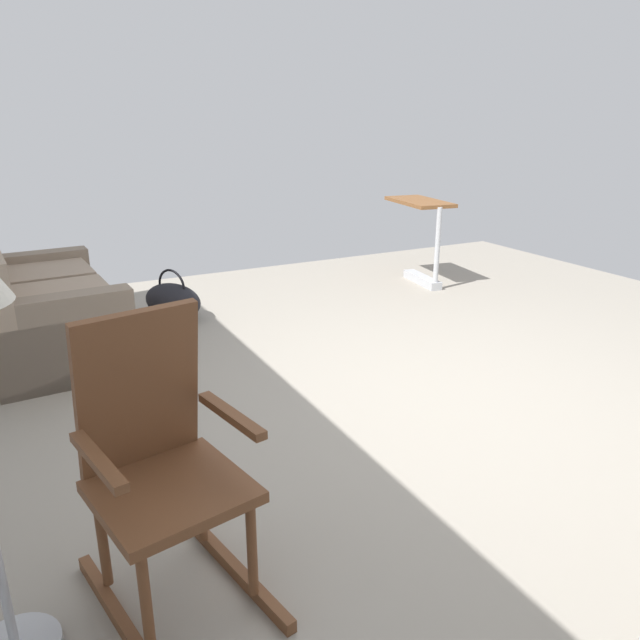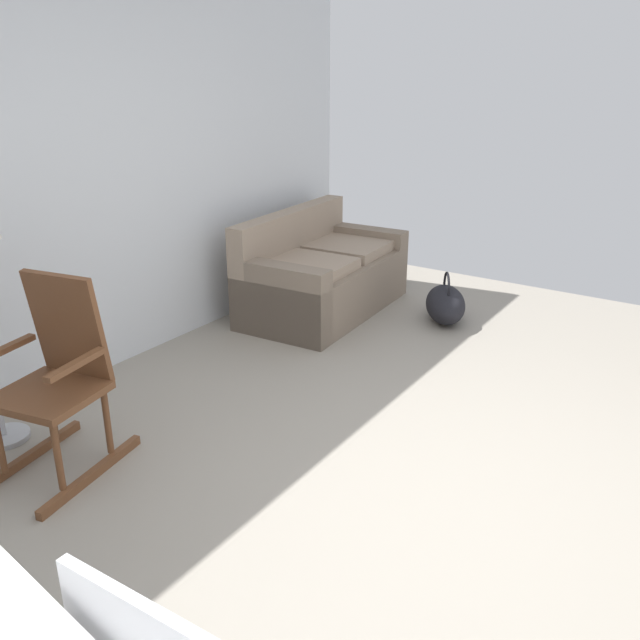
{
  "view_description": "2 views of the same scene",
  "coord_description": "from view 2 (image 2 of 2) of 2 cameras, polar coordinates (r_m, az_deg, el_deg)",
  "views": [
    {
      "loc": [
        -2.63,
        2.18,
        1.65
      ],
      "look_at": [
        0.06,
        0.77,
        0.62
      ],
      "focal_mm": 33.91,
      "sensor_mm": 36.0,
      "label": 1
    },
    {
      "loc": [
        -2.63,
        -1.04,
        2.04
      ],
      "look_at": [
        -0.02,
        0.71,
        0.83
      ],
      "focal_mm": 37.62,
      "sensor_mm": 36.0,
      "label": 2
    }
  ],
  "objects": [
    {
      "name": "duffel_bag",
      "position": [
        5.67,
        10.62,
        1.34
      ],
      "size": [
        0.64,
        0.56,
        0.43
      ],
      "color": "black",
      "rests_on": "ground"
    },
    {
      "name": "rocking_chair",
      "position": [
        3.74,
        -21.42,
        -4.69
      ],
      "size": [
        0.84,
        0.61,
        1.05
      ],
      "color": "brown",
      "rests_on": "ground"
    },
    {
      "name": "ground_plane",
      "position": [
        3.48,
        10.2,
        -15.09
      ],
      "size": [
        7.32,
        7.32,
        0.0
      ],
      "primitive_type": "plane",
      "color": "gray"
    },
    {
      "name": "back_wall",
      "position": [
        4.6,
        -21.16,
        11.12
      ],
      "size": [
        6.05,
        0.1,
        2.7
      ],
      "primitive_type": "cube",
      "color": "silver",
      "rests_on": "ground"
    },
    {
      "name": "couch",
      "position": [
        5.79,
        0.14,
        3.72
      ],
      "size": [
        1.65,
        0.95,
        0.85
      ],
      "color": "#7D6C5C",
      "rests_on": "ground"
    }
  ]
}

